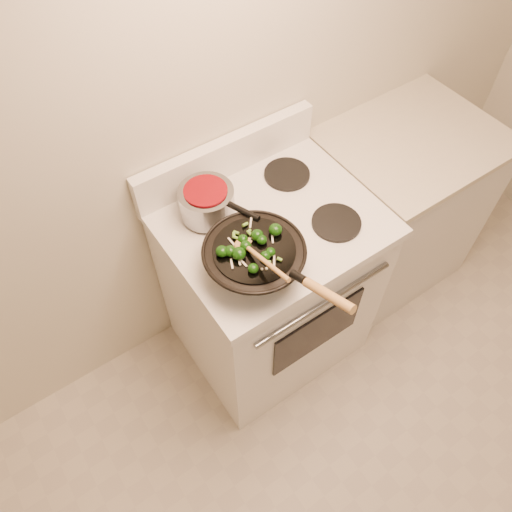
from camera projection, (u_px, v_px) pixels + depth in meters
stove at (269, 286)px, 2.18m from camera, size 0.78×0.67×1.08m
counter_unit at (393, 209)px, 2.47m from camera, size 0.74×0.62×0.91m
wok at (255, 258)px, 1.63m from camera, size 0.34×0.56×0.22m
stirfry at (250, 246)px, 1.58m from camera, size 0.23×0.21×0.04m
wooden_spoon at (255, 253)px, 1.54m from camera, size 0.06×0.26×0.10m
saucepan at (207, 202)px, 1.77m from camera, size 0.20×0.31×0.12m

